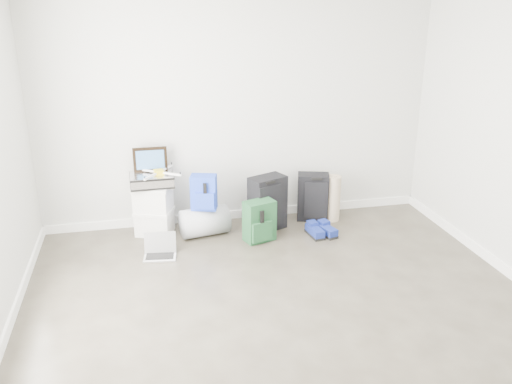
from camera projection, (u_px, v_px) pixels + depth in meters
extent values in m
plane|color=#312C24|center=(298.00, 338.00, 4.26)|extent=(5.00, 5.00, 0.00)
cube|color=beige|center=(238.00, 107.00, 6.09)|extent=(4.50, 0.02, 2.70)
cube|color=white|center=(239.00, 214.00, 6.53)|extent=(4.50, 0.02, 0.10)
cube|color=silver|center=(155.00, 223.00, 6.08)|extent=(0.46, 0.42, 0.25)
cube|color=silver|center=(154.00, 211.00, 6.03)|extent=(0.48, 0.44, 0.04)
cube|color=silver|center=(153.00, 199.00, 5.99)|extent=(0.46, 0.42, 0.25)
cube|color=silver|center=(152.00, 187.00, 5.94)|extent=(0.48, 0.44, 0.04)
cube|color=#B2B2B7|center=(152.00, 180.00, 5.91)|extent=(0.46, 0.34, 0.13)
cube|color=black|center=(150.00, 159.00, 5.93)|extent=(0.37, 0.03, 0.28)
cube|color=#23538C|center=(150.00, 160.00, 5.92)|extent=(0.30, 0.01, 0.21)
cube|color=gold|center=(159.00, 172.00, 5.87)|extent=(0.11, 0.11, 0.05)
cube|color=white|center=(166.00, 168.00, 5.99)|extent=(0.18, 0.24, 0.02)
cube|color=white|center=(148.00, 171.00, 5.92)|extent=(0.24, 0.18, 0.02)
cube|color=white|center=(152.00, 176.00, 5.75)|extent=(0.18, 0.24, 0.02)
cube|color=white|center=(170.00, 174.00, 5.82)|extent=(0.24, 0.18, 0.02)
cylinder|color=gray|center=(205.00, 221.00, 6.03)|extent=(0.57, 0.41, 0.32)
cube|color=#1B24B3|center=(204.00, 192.00, 5.88)|extent=(0.31, 0.23, 0.39)
cube|color=#1B24B3|center=(205.00, 201.00, 5.82)|extent=(0.21, 0.11, 0.18)
cube|color=black|center=(267.00, 203.00, 6.14)|extent=(0.46, 0.37, 0.63)
cube|color=black|center=(270.00, 207.00, 6.02)|extent=(0.29, 0.15, 0.50)
cube|color=black|center=(270.00, 182.00, 5.92)|extent=(0.12, 0.07, 0.03)
cube|color=#163E27|center=(259.00, 221.00, 5.88)|extent=(0.37, 0.29, 0.45)
cube|color=#163E27|center=(262.00, 231.00, 5.81)|extent=(0.25, 0.14, 0.22)
cube|color=black|center=(313.00, 197.00, 6.41)|extent=(0.40, 0.30, 0.57)
cube|color=black|center=(316.00, 200.00, 6.31)|extent=(0.27, 0.11, 0.45)
cube|color=black|center=(317.00, 179.00, 6.22)|extent=(0.13, 0.06, 0.03)
cube|color=black|center=(315.00, 235.00, 6.05)|extent=(0.16, 0.32, 0.03)
cube|color=navy|center=(315.00, 230.00, 6.03)|extent=(0.15, 0.30, 0.07)
cube|color=black|center=(326.00, 234.00, 6.08)|extent=(0.20, 0.32, 0.03)
cube|color=navy|center=(326.00, 229.00, 6.06)|extent=(0.19, 0.31, 0.07)
cylinder|color=tan|center=(333.00, 198.00, 6.40)|extent=(0.18, 0.18, 0.55)
cube|color=silver|center=(160.00, 257.00, 5.55)|extent=(0.35, 0.27, 0.02)
cube|color=black|center=(160.00, 256.00, 5.55)|extent=(0.30, 0.19, 0.00)
cube|color=black|center=(160.00, 242.00, 5.62)|extent=(0.32, 0.05, 0.22)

